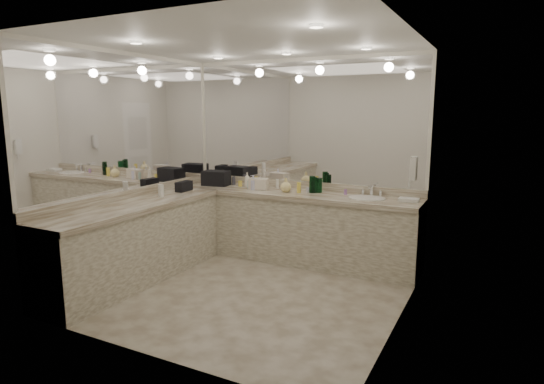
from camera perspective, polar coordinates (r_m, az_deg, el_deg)
The scene contains 37 objects.
floor at distance 5.05m, azimuth -3.08°, elevation -12.28°, with size 3.20×3.20×0.00m, color #BCB29F.
ceiling at distance 4.72m, azimuth -3.39°, elevation 18.37°, with size 3.20×3.20×0.00m, color white.
wall_back at distance 6.04m, azimuth 3.99°, elevation 4.18°, with size 3.20×0.02×2.60m, color silver.
wall_left at distance 5.68m, azimuth -17.32°, elevation 3.37°, with size 0.02×3.00×2.60m, color silver.
wall_right at distance 4.14m, azimuth 16.25°, elevation 1.09°, with size 0.02×3.00×2.60m, color silver.
vanity_back_base at distance 5.93m, azimuth 2.74°, elevation -4.57°, with size 3.20×0.60×0.84m, color beige.
vanity_back_top at distance 5.82m, azimuth 2.74°, elevation -0.31°, with size 3.20×0.64×0.06m, color beige.
vanity_left_base at distance 5.43m, azimuth -16.77°, elevation -6.37°, with size 0.60×2.40×0.84m, color beige.
vanity_left_top at distance 5.32m, azimuth -16.94°, elevation -1.73°, with size 0.64×2.42×0.06m, color beige.
backsplash_back at distance 6.07m, azimuth 3.88°, elevation 0.88°, with size 3.20×0.04×0.10m, color beige.
backsplash_left at distance 5.72m, azimuth -17.00°, elevation -0.12°, with size 0.04×3.00×0.10m, color beige.
mirror_back at distance 6.00m, azimuth 4.00°, elevation 8.69°, with size 3.12×0.01×1.55m, color white.
mirror_left at distance 5.64m, azimuth -17.49°, elevation 8.16°, with size 0.01×2.92×1.55m, color white.
sink at distance 5.51m, azimuth 11.82°, elevation -0.84°, with size 0.44×0.44×0.03m, color white.
faucet at distance 5.70m, azimuth 12.41°, elevation 0.26°, with size 0.24×0.16×0.14m, color silver.
wall_phone at distance 4.83m, azimuth 17.35°, elevation 2.86°, with size 0.06×0.10×0.24m, color white.
door at distance 3.71m, azimuth 14.37°, elevation -3.77°, with size 0.02×0.82×2.10m, color white.
black_toiletry_bag at distance 6.38m, azimuth -7.03°, elevation 1.76°, with size 0.36×0.23×0.21m, color black.
black_bag_spill at distance 5.99m, azimuth -11.00°, elevation 0.74°, with size 0.11×0.24×0.13m, color black.
cream_cosmetic_case at distance 6.01m, azimuth -1.67°, elevation 1.02°, with size 0.25×0.15×0.14m, color beige.
hand_towel at distance 5.44m, azimuth 16.78°, elevation -0.95°, with size 0.22×0.15×0.04m, color white.
lotion_left at distance 5.65m, azimuth -13.76°, elevation 0.20°, with size 0.07×0.07×0.16m, color white.
soap_bottle_a at distance 6.19m, azimuth -3.13°, elevation 1.54°, with size 0.08×0.08×0.20m, color white.
soap_bottle_b at distance 5.99m, azimuth -2.36°, elevation 1.22°, with size 0.09×0.09×0.19m, color silver.
soap_bottle_c at distance 5.81m, azimuth 1.75°, elevation 0.90°, with size 0.14×0.14×0.18m, color #F4E092.
green_bottle_0 at distance 5.77m, azimuth 5.30°, elevation 0.89°, with size 0.07×0.07×0.20m, color #0D441E.
green_bottle_1 at distance 5.77m, azimuth 5.05°, elevation 0.96°, with size 0.07×0.07×0.22m, color #0D441E.
green_bottle_2 at distance 5.80m, azimuth 5.94°, elevation 0.86°, with size 0.07×0.07×0.19m, color #0D441E.
amenity_bottle_0 at distance 5.77m, azimuth 3.39°, elevation 0.57°, with size 0.05×0.05×0.13m, color #F2D84C.
amenity_bottle_1 at distance 5.70m, azimuth 9.21°, elevation 0.00°, with size 0.04×0.04×0.07m, color #9966B2.
amenity_bottle_2 at distance 6.26m, azimuth -4.01°, elevation 1.06°, with size 0.05×0.05×0.08m, color #F2D84C.
amenity_bottle_3 at distance 6.04m, azimuth -2.91°, elevation 0.89°, with size 0.04×0.04×0.11m, color silver.
amenity_bottle_4 at distance 6.49m, azimuth -7.51°, elevation 1.29°, with size 0.04×0.04×0.07m, color white.
amenity_bottle_5 at distance 6.41m, azimuth -4.82°, elevation 1.43°, with size 0.05×0.05×0.12m, color #3F3F4C.
amenity_bottle_6 at distance 6.03m, azimuth -2.61°, elevation 0.67°, with size 0.06×0.06×0.07m, color #3F3F4C.
amenity_bottle_7 at distance 5.82m, azimuth 4.58°, elevation 0.27°, with size 0.05×0.05×0.06m, color silver.
amenity_bottle_8 at distance 6.07m, azimuth 0.68°, elevation 1.02°, with size 0.04×0.04×0.12m, color white.
Camera 1 is at (2.36, -4.03, 1.92)m, focal length 30.00 mm.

